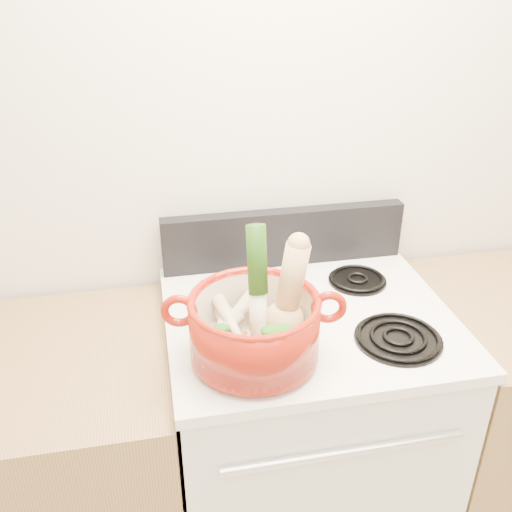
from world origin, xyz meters
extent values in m
cube|color=white|center=(0.00, 1.75, 1.30)|extent=(3.50, 0.02, 2.60)
cube|color=silver|center=(0.00, 1.40, 0.46)|extent=(0.76, 0.65, 0.92)
cube|color=white|center=(0.00, 1.40, 0.93)|extent=(0.78, 0.67, 0.03)
cube|color=black|center=(0.00, 1.70, 1.04)|extent=(0.76, 0.05, 0.18)
cylinder|color=silver|center=(0.00, 1.06, 0.78)|extent=(0.60, 0.02, 0.02)
cylinder|color=black|center=(-0.19, 1.24, 0.96)|extent=(0.22, 0.22, 0.02)
cylinder|color=black|center=(0.19, 1.24, 0.96)|extent=(0.22, 0.22, 0.02)
cylinder|color=black|center=(-0.19, 1.54, 0.96)|extent=(0.17, 0.17, 0.02)
cylinder|color=black|center=(0.19, 1.54, 0.96)|extent=(0.17, 0.17, 0.02)
cylinder|color=maroon|center=(-0.18, 1.24, 1.04)|extent=(0.35, 0.35, 0.15)
torus|color=maroon|center=(-0.36, 1.26, 1.10)|extent=(0.09, 0.03, 0.09)
torus|color=maroon|center=(-0.01, 1.21, 1.10)|extent=(0.09, 0.03, 0.09)
cylinder|color=white|center=(-0.17, 1.26, 1.15)|extent=(0.05, 0.10, 0.31)
ellipsoid|color=tan|center=(-0.15, 1.30, 1.02)|extent=(0.10, 0.09, 0.05)
cone|color=beige|center=(-0.24, 1.26, 1.02)|extent=(0.06, 0.25, 0.07)
cone|color=beige|center=(-0.27, 1.24, 1.03)|extent=(0.12, 0.19, 0.06)
cone|color=#EEE3C1|center=(-0.24, 1.28, 1.03)|extent=(0.07, 0.17, 0.05)
cone|color=beige|center=(-0.27, 1.24, 1.04)|extent=(0.14, 0.14, 0.05)
cone|color=beige|center=(-0.23, 1.29, 1.05)|extent=(0.19, 0.21, 0.07)
cone|color=beige|center=(-0.23, 1.25, 1.05)|extent=(0.08, 0.20, 0.05)
cone|color=#C65809|center=(-0.20, 1.20, 1.02)|extent=(0.09, 0.18, 0.05)
cone|color=#D15A0A|center=(-0.24, 1.19, 1.02)|extent=(0.10, 0.13, 0.04)
cone|color=#C94F0A|center=(-0.19, 1.18, 1.03)|extent=(0.12, 0.16, 0.05)
camera|label=1|loc=(-0.40, 0.15, 1.83)|focal=40.00mm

